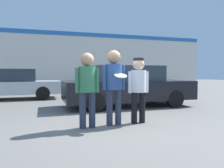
{
  "coord_description": "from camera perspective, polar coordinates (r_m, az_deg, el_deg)",
  "views": [
    {
      "loc": [
        -1.51,
        -4.84,
        1.27
      ],
      "look_at": [
        0.14,
        0.25,
        0.99
      ],
      "focal_mm": 35.0,
      "sensor_mm": 36.0,
      "label": 1
    }
  ],
  "objects": [
    {
      "name": "ground_plane",
      "position": [
        5.23,
        -0.65,
        -11.06
      ],
      "size": [
        56.0,
        56.0,
        0.0
      ],
      "primitive_type": "plane",
      "color": "#66635E"
    },
    {
      "name": "storefront_building",
      "position": [
        16.85,
        -12.86,
        6.09
      ],
      "size": [
        24.0,
        0.22,
        4.34
      ],
      "color": "silver",
      "rests_on": "ground"
    },
    {
      "name": "person_left",
      "position": [
        5.0,
        -6.49,
        0.29
      ],
      "size": [
        0.55,
        0.38,
        1.72
      ],
      "color": "#2D3347",
      "rests_on": "ground"
    },
    {
      "name": "person_middle_with_frisbee",
      "position": [
        5.21,
        0.51,
        1.09
      ],
      "size": [
        0.56,
        0.61,
        1.8
      ],
      "color": "#2D3347",
      "rests_on": "ground"
    },
    {
      "name": "person_right",
      "position": [
        5.49,
        6.9,
        0.0
      ],
      "size": [
        0.55,
        0.38,
        1.63
      ],
      "color": "black",
      "rests_on": "ground"
    },
    {
      "name": "parked_car_near",
      "position": [
        8.25,
        4.05,
        -0.53
      ],
      "size": [
        4.8,
        1.91,
        1.52
      ],
      "color": "black",
      "rests_on": "ground"
    },
    {
      "name": "parked_car_far",
      "position": [
        11.39,
        -24.64,
        -0.04
      ],
      "size": [
        4.38,
        1.78,
        1.44
      ],
      "color": "#B7BABF",
      "rests_on": "ground"
    },
    {
      "name": "shrub",
      "position": [
        17.32,
        3.59,
        0.37
      ],
      "size": [
        0.95,
        0.95,
        0.95
      ],
      "color": "#285B2D",
      "rests_on": "ground"
    }
  ]
}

